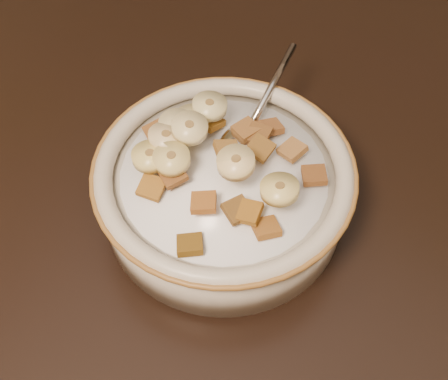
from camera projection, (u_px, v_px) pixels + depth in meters
The scene contains 35 objects.
table at pixel (279, 177), 0.57m from camera, with size 1.40×0.90×0.04m, color black.
chair at pixel (406, 85), 1.06m from camera, with size 0.39×0.39×0.89m, color black.
cereal_bowl at pixel (224, 193), 0.50m from camera, with size 0.22×0.22×0.05m, color beige.
milk at pixel (224, 175), 0.48m from camera, with size 0.18×0.18×0.00m, color white.
spoon at pixel (241, 144), 0.49m from camera, with size 0.04×0.05×0.01m, color #B1B1B1.
cereal_square_0 at pixel (153, 162), 0.48m from camera, with size 0.02×0.02×0.01m, color brown.
cereal_square_1 at pixel (266, 228), 0.44m from camera, with size 0.02×0.02×0.01m, color brown.
cereal_square_2 at pixel (173, 174), 0.46m from camera, with size 0.02×0.02×0.01m, color brown.
cereal_square_3 at pixel (204, 202), 0.45m from camera, with size 0.02×0.02×0.01m, color #905E24.
cereal_square_4 at pixel (172, 158), 0.48m from camera, with size 0.02×0.02×0.01m, color brown.
cereal_square_5 at pixel (314, 175), 0.47m from camera, with size 0.02×0.02×0.01m, color brown.
cereal_square_6 at pixel (292, 150), 0.49m from camera, with size 0.02×0.02×0.01m, color brown.
cereal_square_7 at pixel (258, 134), 0.49m from camera, with size 0.02×0.02×0.01m, color brown.
cereal_square_8 at pixel (151, 187), 0.46m from camera, with size 0.02×0.02×0.01m, color brown.
cereal_square_9 at pixel (210, 122), 0.50m from camera, with size 0.02×0.02×0.01m, color brown.
cereal_square_10 at pixel (190, 245), 0.43m from camera, with size 0.02×0.02×0.01m, color brown.
cereal_square_11 at pixel (156, 131), 0.50m from camera, with size 0.02×0.02×0.01m, color brown.
cereal_square_12 at pixel (246, 129), 0.49m from camera, with size 0.02×0.02×0.01m, color brown.
cereal_square_13 at pixel (237, 210), 0.44m from camera, with size 0.02×0.02×0.01m, color brown.
cereal_square_14 at pixel (248, 212), 0.44m from camera, with size 0.02×0.02×0.01m, color #8D5B19.
cereal_square_15 at pixel (165, 160), 0.47m from camera, with size 0.02×0.02×0.01m, color brown.
cereal_square_16 at pixel (184, 126), 0.50m from camera, with size 0.02×0.02×0.01m, color brown.
cereal_square_17 at pixel (227, 150), 0.46m from camera, with size 0.02×0.02×0.01m, color brown.
cereal_square_18 at pixel (260, 148), 0.48m from camera, with size 0.02×0.02×0.01m, color brown.
cereal_square_19 at pixel (270, 127), 0.50m from camera, with size 0.02×0.02×0.01m, color brown.
banana_slice_0 at pixel (172, 159), 0.46m from camera, with size 0.03×0.03×0.01m, color #EDDC7A.
banana_slice_1 at pixel (176, 125), 0.48m from camera, with size 0.03×0.03×0.01m, color beige.
banana_slice_2 at pixel (280, 189), 0.44m from camera, with size 0.03×0.03×0.01m, color #E8D97A.
banana_slice_3 at pixel (236, 162), 0.45m from camera, with size 0.03×0.03×0.01m, color #FDE6A8.
banana_slice_4 at pixel (166, 137), 0.47m from camera, with size 0.03×0.03×0.01m, color #D5BB7D.
banana_slice_5 at pixel (190, 128), 0.47m from camera, with size 0.03×0.03×0.01m, color beige.
banana_slice_6 at pixel (236, 163), 0.45m from camera, with size 0.03×0.03×0.01m, color #D2B96B.
banana_slice_7 at pixel (150, 156), 0.47m from camera, with size 0.03×0.03×0.01m, color #EFDD72.
banana_slice_8 at pixel (210, 106), 0.50m from camera, with size 0.03×0.03×0.01m, color beige.
banana_slice_9 at pixel (190, 120), 0.49m from camera, with size 0.03×0.03×0.01m, color #DDC685.
Camera 1 is at (0.13, -0.33, 1.18)m, focal length 45.00 mm.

